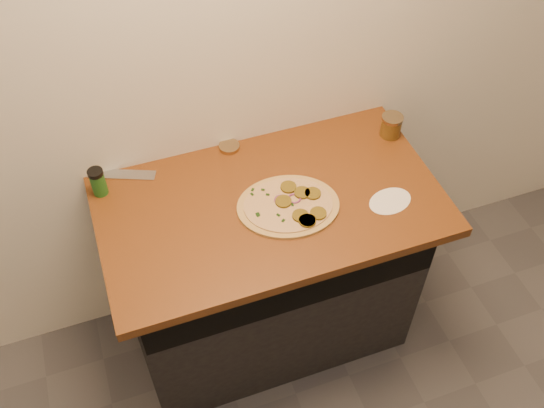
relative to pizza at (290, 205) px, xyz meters
name	(u,v)px	position (x,y,z in m)	size (l,w,h in m)	color
cabinet	(268,271)	(-0.05, 0.08, -0.48)	(1.10, 0.60, 0.86)	black
countertop	(270,204)	(-0.05, 0.05, -0.03)	(1.20, 0.70, 0.04)	brown
pizza	(290,205)	(0.00, 0.00, 0.00)	(0.41, 0.41, 0.02)	tan
chefs_knife	(98,173)	(-0.60, 0.38, 0.00)	(0.34, 0.17, 0.02)	#B7BAC1
mason_jar_lid	(229,147)	(-0.11, 0.35, 0.00)	(0.08, 0.08, 0.02)	#9F855C
salsa_jar	(391,126)	(0.50, 0.22, 0.04)	(0.08, 0.08, 0.09)	maroon
spice_shaker	(98,182)	(-0.60, 0.29, 0.05)	(0.05, 0.05, 0.11)	#20591C
flour_spill	(390,201)	(0.34, -0.09, -0.01)	(0.16, 0.16, 0.00)	white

